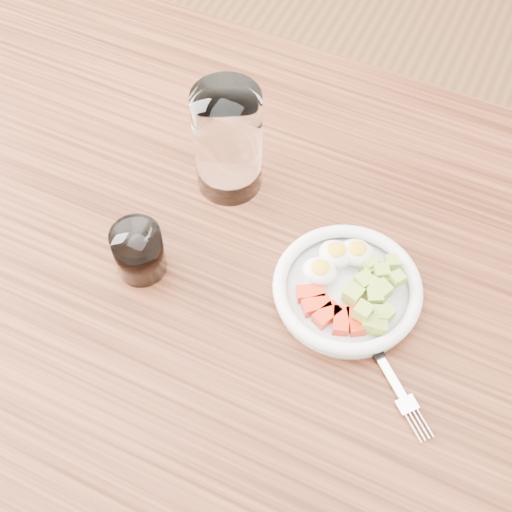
{
  "coord_description": "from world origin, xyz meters",
  "views": [
    {
      "loc": [
        0.21,
        -0.45,
        1.59
      ],
      "look_at": [
        -0.01,
        0.01,
        0.8
      ],
      "focal_mm": 50.0,
      "sensor_mm": 36.0,
      "label": 1
    }
  ],
  "objects": [
    {
      "name": "bowl",
      "position": [
        0.12,
        0.02,
        0.79
      ],
      "size": [
        0.2,
        0.2,
        0.05
      ],
      "color": "white",
      "rests_on": "dining_table"
    },
    {
      "name": "coffee_glass",
      "position": [
        -0.15,
        -0.05,
        0.81
      ],
      "size": [
        0.07,
        0.07,
        0.08
      ],
      "color": "white",
      "rests_on": "dining_table"
    },
    {
      "name": "water_glass",
      "position": [
        -0.11,
        0.13,
        0.85
      ],
      "size": [
        0.09,
        0.09,
        0.17
      ],
      "primitive_type": "cylinder",
      "color": "white",
      "rests_on": "dining_table"
    },
    {
      "name": "ground",
      "position": [
        0.0,
        0.0,
        0.0
      ],
      "size": [
        4.0,
        4.0,
        0.0
      ],
      "primitive_type": "plane",
      "color": "brown",
      "rests_on": "ground"
    },
    {
      "name": "fork",
      "position": [
        0.17,
        -0.03,
        0.77
      ],
      "size": [
        0.17,
        0.15,
        0.01
      ],
      "color": "black",
      "rests_on": "dining_table"
    },
    {
      "name": "dining_table",
      "position": [
        0.0,
        0.0,
        0.67
      ],
      "size": [
        1.5,
        0.9,
        0.77
      ],
      "color": "brown",
      "rests_on": "ground"
    }
  ]
}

